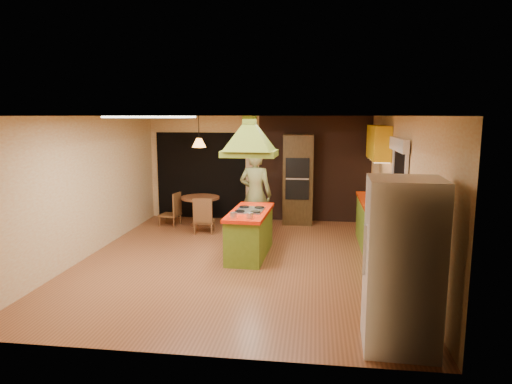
# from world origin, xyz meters

# --- Properties ---
(ground) EXTENTS (6.50, 6.50, 0.00)m
(ground) POSITION_xyz_m (0.00, 0.00, 0.00)
(ground) COLOR brown
(ground) RESTS_ON ground
(room_walls) EXTENTS (5.50, 6.50, 6.50)m
(room_walls) POSITION_xyz_m (0.00, 0.00, 1.25)
(room_walls) COLOR beige
(room_walls) RESTS_ON ground
(ceiling_plane) EXTENTS (6.50, 6.50, 0.00)m
(ceiling_plane) POSITION_xyz_m (0.00, 0.00, 2.50)
(ceiling_plane) COLOR silver
(ceiling_plane) RESTS_ON room_walls
(brick_panel) EXTENTS (2.64, 0.03, 2.50)m
(brick_panel) POSITION_xyz_m (1.25, 3.23, 1.25)
(brick_panel) COLOR #381E14
(brick_panel) RESTS_ON ground
(nook_opening) EXTENTS (2.20, 0.03, 2.10)m
(nook_opening) POSITION_xyz_m (-1.50, 3.23, 1.05)
(nook_opening) COLOR black
(nook_opening) RESTS_ON ground
(right_counter) EXTENTS (0.62, 3.05, 0.92)m
(right_counter) POSITION_xyz_m (2.45, 0.60, 0.46)
(right_counter) COLOR olive
(right_counter) RESTS_ON ground
(upper_cabinets) EXTENTS (0.34, 1.40, 0.70)m
(upper_cabinets) POSITION_xyz_m (2.57, 2.20, 1.95)
(upper_cabinets) COLOR yellow
(upper_cabinets) RESTS_ON room_walls
(window_right) EXTENTS (0.12, 1.35, 1.06)m
(window_right) POSITION_xyz_m (2.70, 0.40, 1.77)
(window_right) COLOR black
(window_right) RESTS_ON room_walls
(fluor_panel) EXTENTS (1.20, 0.60, 0.03)m
(fluor_panel) POSITION_xyz_m (-1.10, -1.20, 2.48)
(fluor_panel) COLOR white
(fluor_panel) RESTS_ON ceiling_plane
(kitchen_island) EXTENTS (0.73, 1.67, 0.84)m
(kitchen_island) POSITION_xyz_m (0.13, 0.31, 0.42)
(kitchen_island) COLOR olive
(kitchen_island) RESTS_ON ground
(range_hood) EXTENTS (0.96, 0.71, 0.78)m
(range_hood) POSITION_xyz_m (0.13, 0.31, 2.25)
(range_hood) COLOR olive
(range_hood) RESTS_ON ceiling_plane
(man) EXTENTS (0.74, 0.55, 1.84)m
(man) POSITION_xyz_m (0.08, 1.48, 0.92)
(man) COLOR brown
(man) RESTS_ON ground
(refrigerator) EXTENTS (0.79, 0.75, 1.87)m
(refrigerator) POSITION_xyz_m (2.22, -2.76, 0.93)
(refrigerator) COLOR silver
(refrigerator) RESTS_ON ground
(wall_oven) EXTENTS (0.71, 0.62, 2.08)m
(wall_oven) POSITION_xyz_m (0.88, 2.95, 1.04)
(wall_oven) COLOR #453016
(wall_oven) RESTS_ON ground
(dining_table) EXTENTS (0.88, 0.88, 0.67)m
(dining_table) POSITION_xyz_m (-1.33, 2.44, 0.46)
(dining_table) COLOR brown
(dining_table) RESTS_ON ground
(chair_left) EXTENTS (0.47, 0.47, 0.76)m
(chair_left) POSITION_xyz_m (-2.03, 2.34, 0.38)
(chair_left) COLOR brown
(chair_left) RESTS_ON ground
(chair_near) EXTENTS (0.46, 0.46, 0.78)m
(chair_near) POSITION_xyz_m (-1.08, 1.79, 0.39)
(chair_near) COLOR brown
(chair_near) RESTS_ON ground
(pendant_lamp) EXTENTS (0.41, 0.41, 0.20)m
(pendant_lamp) POSITION_xyz_m (-1.33, 2.44, 1.90)
(pendant_lamp) COLOR #FF9E3F
(pendant_lamp) RESTS_ON ceiling_plane
(canister_large) EXTENTS (0.17, 0.17, 0.24)m
(canister_large) POSITION_xyz_m (2.40, 1.37, 1.04)
(canister_large) COLOR #F9E2C8
(canister_large) RESTS_ON right_counter
(canister_medium) EXTENTS (0.16, 0.16, 0.20)m
(canister_medium) POSITION_xyz_m (2.40, 1.00, 1.02)
(canister_medium) COLOR #FEE7CC
(canister_medium) RESTS_ON right_counter
(canister_small) EXTENTS (0.13, 0.13, 0.18)m
(canister_small) POSITION_xyz_m (2.40, 0.76, 1.01)
(canister_small) COLOR beige
(canister_small) RESTS_ON right_counter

